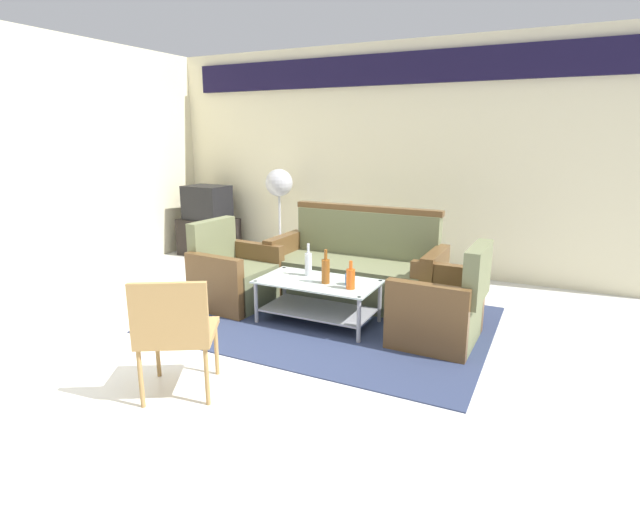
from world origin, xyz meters
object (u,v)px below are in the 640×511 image
(couch, at_px, (356,271))
(armchair_right, at_px, (441,309))
(coffee_table, at_px, (318,295))
(pedestal_fan, at_px, (279,188))
(bottle_orange, at_px, (351,278))
(cup, at_px, (350,279))
(tv_stand, at_px, (209,237))
(television, at_px, (207,203))
(armchair_left, at_px, (234,277))
(bottle_brown, at_px, (326,271))
(wicker_chair, at_px, (175,328))
(bottle_clear, at_px, (308,264))

(couch, relative_size, armchair_right, 2.13)
(coffee_table, bearing_deg, pedestal_fan, 129.51)
(bottle_orange, relative_size, cup, 2.49)
(cup, bearing_deg, bottle_orange, -63.07)
(coffee_table, bearing_deg, armchair_right, 4.78)
(tv_stand, distance_m, television, 0.50)
(armchair_left, distance_m, television, 2.34)
(bottle_orange, bearing_deg, tv_stand, 148.98)
(couch, bearing_deg, cup, 108.43)
(coffee_table, xyz_separation_m, television, (-2.62, 1.71, 0.49))
(coffee_table, height_order, bottle_brown, bottle_brown)
(bottle_brown, bearing_deg, bottle_orange, -11.09)
(bottle_orange, distance_m, television, 3.49)
(couch, bearing_deg, television, -18.59)
(television, bearing_deg, armchair_right, 159.79)
(bottle_brown, bearing_deg, television, 147.31)
(armchair_right, bearing_deg, cup, 96.94)
(television, xyz_separation_m, wicker_chair, (2.38, -3.30, -0.27))
(coffee_table, bearing_deg, bottle_clear, 144.73)
(armchair_left, bearing_deg, bottle_brown, 88.16)
(television, xyz_separation_m, pedestal_fan, (1.17, 0.05, 0.25))
(bottle_clear, relative_size, pedestal_fan, 0.25)
(couch, relative_size, tv_stand, 2.26)
(pedestal_fan, bearing_deg, television, -177.69)
(bottle_clear, relative_size, bottle_brown, 1.00)
(coffee_table, height_order, cup, cup)
(cup, xyz_separation_m, pedestal_fan, (-1.75, 1.74, 0.55))
(couch, distance_m, cup, 0.81)
(couch, distance_m, television, 2.88)
(pedestal_fan, bearing_deg, bottle_brown, -49.26)
(armchair_right, height_order, bottle_brown, armchair_right)
(couch, distance_m, bottle_clear, 0.73)
(bottle_orange, bearing_deg, bottle_brown, 168.91)
(armchair_right, distance_m, cup, 0.82)
(armchair_right, distance_m, tv_stand, 4.06)
(bottle_orange, xyz_separation_m, pedestal_fan, (-1.81, 1.84, 0.51))
(television, bearing_deg, bottle_brown, 150.51)
(armchair_left, xyz_separation_m, television, (-1.62, 1.62, 0.47))
(tv_stand, bearing_deg, cup, -30.00)
(bottle_brown, height_order, cup, bottle_brown)
(bottle_clear, height_order, bottle_orange, bottle_clear)
(armchair_left, height_order, bottle_clear, armchair_left)
(armchair_right, height_order, tv_stand, armchair_right)
(armchair_right, distance_m, wicker_chair, 2.17)
(coffee_table, xyz_separation_m, cup, (0.31, 0.01, 0.19))
(armchair_left, distance_m, bottle_orange, 1.39)
(armchair_left, relative_size, bottle_brown, 2.73)
(couch, height_order, bottle_clear, couch)
(bottle_brown, bearing_deg, coffee_table, 159.70)
(tv_stand, bearing_deg, coffee_table, -33.04)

